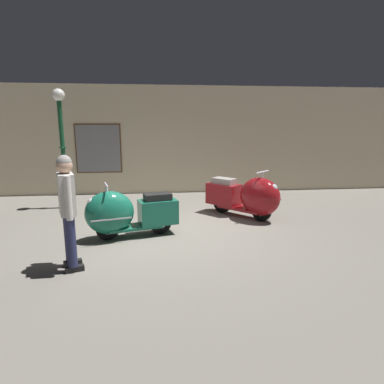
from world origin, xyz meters
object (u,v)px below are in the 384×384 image
object	(u,v)px
scooter_1	(248,196)
lamppost	(62,142)
scooter_0	(125,213)
visitor_0	(67,205)

from	to	relation	value
scooter_1	lamppost	world-z (taller)	lamppost
scooter_0	scooter_1	world-z (taller)	scooter_1
scooter_1	scooter_0	bearing A→B (deg)	-111.64
scooter_1	lamppost	xyz separation A→B (m)	(-4.45, 1.46, 1.20)
scooter_1	lamppost	size ratio (longest dim) A/B	0.57
scooter_1	visitor_0	distance (m)	4.15
scooter_1	lamppost	distance (m)	4.83
visitor_0	lamppost	bearing A→B (deg)	85.69
scooter_0	scooter_1	bearing A→B (deg)	-173.45
scooter_1	lamppost	bearing A→B (deg)	-151.00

